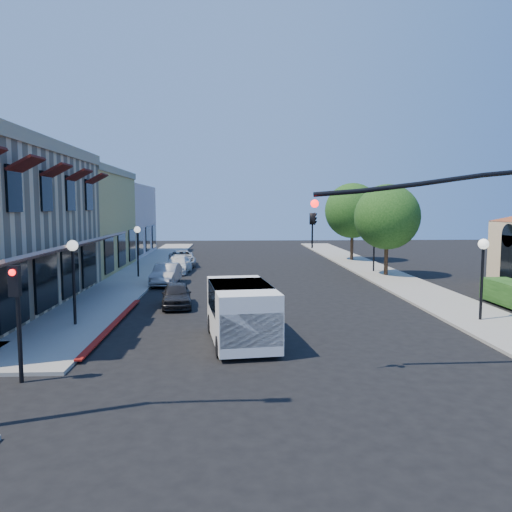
{
  "coord_description": "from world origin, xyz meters",
  "views": [
    {
      "loc": [
        -2.11,
        -12.38,
        4.92
      ],
      "look_at": [
        -0.94,
        10.92,
        2.6
      ],
      "focal_mm": 35.0,
      "sensor_mm": 36.0,
      "label": 1
    }
  ],
  "objects_px": {
    "white_van": "(241,310)",
    "parked_car_b": "(166,274)",
    "street_tree_b": "(353,211)",
    "lamppost_right_far": "(374,236)",
    "secondary_signal": "(16,302)",
    "signal_mast_arm": "(509,236)",
    "lamppost_left_far": "(137,239)",
    "parked_car_a": "(177,295)",
    "street_tree_a": "(387,217)",
    "lamppost_right_near": "(483,259)",
    "parked_car_c": "(178,265)",
    "lamppost_left_near": "(73,261)",
    "parked_car_d": "(182,258)"
  },
  "relations": [
    {
      "from": "white_van",
      "to": "parked_car_b",
      "type": "bearing_deg",
      "value": 107.94
    },
    {
      "from": "street_tree_b",
      "to": "lamppost_right_far",
      "type": "xyz_separation_m",
      "value": [
        -0.3,
        -8.0,
        -1.81
      ]
    },
    {
      "from": "secondary_signal",
      "to": "lamppost_right_far",
      "type": "relative_size",
      "value": 0.93
    },
    {
      "from": "signal_mast_arm",
      "to": "lamppost_left_far",
      "type": "distance_m",
      "value": 25.07
    },
    {
      "from": "street_tree_b",
      "to": "lamppost_left_far",
      "type": "distance_m",
      "value": 20.06
    },
    {
      "from": "lamppost_right_far",
      "to": "parked_car_a",
      "type": "bearing_deg",
      "value": -137.94
    },
    {
      "from": "street_tree_a",
      "to": "lamppost_right_near",
      "type": "height_order",
      "value": "street_tree_a"
    },
    {
      "from": "street_tree_b",
      "to": "parked_car_c",
      "type": "distance_m",
      "value": 17.08
    },
    {
      "from": "street_tree_b",
      "to": "parked_car_b",
      "type": "relative_size",
      "value": 1.74
    },
    {
      "from": "street_tree_b",
      "to": "parked_car_a",
      "type": "height_order",
      "value": "street_tree_b"
    },
    {
      "from": "parked_car_c",
      "to": "signal_mast_arm",
      "type": "bearing_deg",
      "value": -58.5
    },
    {
      "from": "lamppost_left_near",
      "to": "lamppost_right_near",
      "type": "xyz_separation_m",
      "value": [
        17.0,
        0.0,
        0.0
      ]
    },
    {
      "from": "parked_car_c",
      "to": "parked_car_d",
      "type": "height_order",
      "value": "parked_car_d"
    },
    {
      "from": "lamppost_left_far",
      "to": "parked_car_d",
      "type": "relative_size",
      "value": 0.78
    },
    {
      "from": "street_tree_b",
      "to": "signal_mast_arm",
      "type": "distance_m",
      "value": 30.65
    },
    {
      "from": "street_tree_b",
      "to": "lamppost_left_near",
      "type": "relative_size",
      "value": 1.97
    },
    {
      "from": "lamppost_right_near",
      "to": "street_tree_b",
      "type": "bearing_deg",
      "value": 89.28
    },
    {
      "from": "lamppost_right_far",
      "to": "white_van",
      "type": "bearing_deg",
      "value": -118.66
    },
    {
      "from": "secondary_signal",
      "to": "parked_car_a",
      "type": "distance_m",
      "value": 11.2
    },
    {
      "from": "parked_car_c",
      "to": "parked_car_d",
      "type": "xyz_separation_m",
      "value": [
        -0.14,
        4.4,
        0.02
      ]
    },
    {
      "from": "parked_car_c",
      "to": "parked_car_a",
      "type": "bearing_deg",
      "value": -80.11
    },
    {
      "from": "white_van",
      "to": "lamppost_right_near",
      "type": "bearing_deg",
      "value": 15.02
    },
    {
      "from": "lamppost_right_near",
      "to": "white_van",
      "type": "height_order",
      "value": "lamppost_right_near"
    },
    {
      "from": "parked_car_c",
      "to": "lamppost_right_far",
      "type": "bearing_deg",
      "value": 2.03
    },
    {
      "from": "lamppost_left_near",
      "to": "white_van",
      "type": "xyz_separation_m",
      "value": [
        6.75,
        -2.75,
        -1.51
      ]
    },
    {
      "from": "secondary_signal",
      "to": "lamppost_right_near",
      "type": "xyz_separation_m",
      "value": [
        16.5,
        6.59,
        0.42
      ]
    },
    {
      "from": "lamppost_left_near",
      "to": "parked_car_d",
      "type": "distance_m",
      "value": 21.17
    },
    {
      "from": "street_tree_a",
      "to": "parked_car_d",
      "type": "height_order",
      "value": "street_tree_a"
    },
    {
      "from": "secondary_signal",
      "to": "parked_car_c",
      "type": "bearing_deg",
      "value": 85.2
    },
    {
      "from": "parked_car_b",
      "to": "signal_mast_arm",
      "type": "bearing_deg",
      "value": -52.06
    },
    {
      "from": "signal_mast_arm",
      "to": "parked_car_a",
      "type": "height_order",
      "value": "signal_mast_arm"
    },
    {
      "from": "secondary_signal",
      "to": "lamppost_left_far",
      "type": "xyz_separation_m",
      "value": [
        -0.5,
        20.59,
        0.42
      ]
    },
    {
      "from": "lamppost_right_near",
      "to": "parked_car_c",
      "type": "distance_m",
      "value": 22.14
    },
    {
      "from": "signal_mast_arm",
      "to": "secondary_signal",
      "type": "distance_m",
      "value": 13.97
    },
    {
      "from": "lamppost_left_far",
      "to": "parked_car_d",
      "type": "distance_m",
      "value": 7.6
    },
    {
      "from": "parked_car_b",
      "to": "parked_car_a",
      "type": "bearing_deg",
      "value": -75.31
    },
    {
      "from": "secondary_signal",
      "to": "parked_car_d",
      "type": "height_order",
      "value": "secondary_signal"
    },
    {
      "from": "parked_car_a",
      "to": "parked_car_d",
      "type": "relative_size",
      "value": 0.76
    },
    {
      "from": "lamppost_right_near",
      "to": "white_van",
      "type": "bearing_deg",
      "value": -164.98
    },
    {
      "from": "lamppost_left_far",
      "to": "street_tree_a",
      "type": "bearing_deg",
      "value": 0.0
    },
    {
      "from": "lamppost_right_far",
      "to": "lamppost_right_near",
      "type": "bearing_deg",
      "value": -90.0
    },
    {
      "from": "street_tree_b",
      "to": "parked_car_a",
      "type": "xyz_separation_m",
      "value": [
        -13.6,
        -20.0,
        -3.95
      ]
    },
    {
      "from": "lamppost_right_near",
      "to": "lamppost_right_far",
      "type": "distance_m",
      "value": 16.0
    },
    {
      "from": "street_tree_b",
      "to": "lamppost_right_far",
      "type": "height_order",
      "value": "street_tree_b"
    },
    {
      "from": "lamppost_left_near",
      "to": "lamppost_left_far",
      "type": "distance_m",
      "value": 14.0
    },
    {
      "from": "street_tree_b",
      "to": "parked_car_a",
      "type": "bearing_deg",
      "value": -124.22
    },
    {
      "from": "parked_car_a",
      "to": "parked_car_b",
      "type": "distance_m",
      "value": 7.14
    },
    {
      "from": "lamppost_right_far",
      "to": "parked_car_a",
      "type": "relative_size",
      "value": 1.02
    },
    {
      "from": "parked_car_a",
      "to": "lamppost_left_far",
      "type": "bearing_deg",
      "value": 103.99
    },
    {
      "from": "street_tree_b",
      "to": "parked_car_b",
      "type": "xyz_separation_m",
      "value": [
        -15.0,
        -13.0,
        -3.88
      ]
    }
  ]
}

